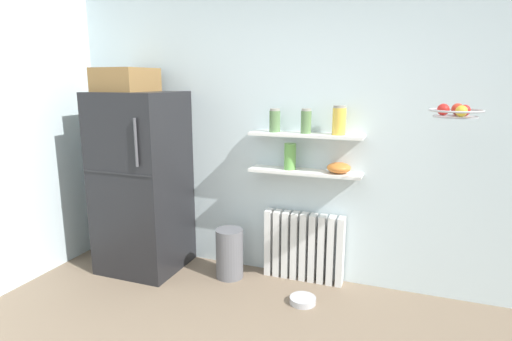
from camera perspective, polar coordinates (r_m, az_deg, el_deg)
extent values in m
cube|color=silver|center=(3.73, 5.96, 4.86)|extent=(7.04, 0.10, 2.60)
cube|color=black|center=(4.06, -15.27, -1.57)|extent=(0.72, 0.69, 1.67)
cube|color=#262628|center=(3.75, -18.49, -0.39)|extent=(0.70, 0.01, 0.01)
cylinder|color=#4C4C51|center=(3.55, -16.07, 3.68)|extent=(0.02, 0.02, 0.40)
cube|color=olive|center=(4.01, -17.31, 11.74)|extent=(0.43, 0.48, 0.21)
cube|color=white|center=(3.92, 1.80, -9.68)|extent=(0.06, 0.12, 0.62)
cube|color=white|center=(3.90, 2.96, -9.83)|extent=(0.06, 0.12, 0.62)
cube|color=white|center=(3.88, 4.13, -9.98)|extent=(0.06, 0.12, 0.62)
cube|color=white|center=(3.86, 5.32, -10.12)|extent=(0.06, 0.12, 0.62)
cube|color=white|center=(3.84, 6.52, -10.27)|extent=(0.06, 0.12, 0.62)
cube|color=white|center=(3.82, 7.73, -10.41)|extent=(0.06, 0.12, 0.62)
cube|color=white|center=(3.80, 8.96, -10.54)|extent=(0.06, 0.12, 0.62)
cube|color=white|center=(3.79, 10.19, -10.68)|extent=(0.06, 0.12, 0.62)
cube|color=white|center=(3.78, 11.44, -10.80)|extent=(0.06, 0.12, 0.62)
cube|color=white|center=(3.60, 6.67, -0.19)|extent=(0.96, 0.22, 0.02)
cube|color=white|center=(3.55, 6.80, 4.86)|extent=(0.96, 0.22, 0.02)
cylinder|color=#5B7F4C|center=(3.61, 2.58, 6.70)|extent=(0.09, 0.09, 0.18)
cylinder|color=gray|center=(3.60, 2.59, 8.29)|extent=(0.09, 0.09, 0.02)
cylinder|color=#5B7F4C|center=(3.53, 6.84, 6.56)|extent=(0.09, 0.09, 0.19)
cylinder|color=gray|center=(3.53, 6.88, 8.23)|extent=(0.08, 0.08, 0.02)
cylinder|color=yellow|center=(3.48, 11.26, 6.58)|extent=(0.11, 0.11, 0.22)
cylinder|color=gray|center=(3.47, 11.35, 8.54)|extent=(0.10, 0.10, 0.02)
cylinder|color=#66A84C|center=(3.61, 4.67, 1.92)|extent=(0.10, 0.10, 0.23)
ellipsoid|color=orange|center=(3.53, 11.23, 0.36)|extent=(0.20, 0.20, 0.09)
cylinder|color=slate|center=(3.89, -3.63, -11.21)|extent=(0.25, 0.25, 0.46)
cylinder|color=#B7B7BC|center=(3.57, 6.39, -17.16)|extent=(0.21, 0.21, 0.05)
torus|color=#B2B2B7|center=(3.04, 25.62, 7.40)|extent=(0.34, 0.34, 0.01)
cylinder|color=#A8A8AD|center=(3.05, 25.55, 6.65)|extent=(0.28, 0.28, 0.01)
sphere|color=red|center=(3.04, 26.55, 7.35)|extent=(0.07, 0.07, 0.07)
sphere|color=red|center=(3.10, 25.78, 7.53)|extent=(0.08, 0.08, 0.08)
sphere|color=red|center=(3.04, 24.17, 7.60)|extent=(0.08, 0.08, 0.08)
sphere|color=gold|center=(2.96, 26.21, 7.27)|extent=(0.07, 0.07, 0.07)
ellipsoid|color=yellow|center=(3.02, 26.43, 7.19)|extent=(0.10, 0.18, 0.07)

